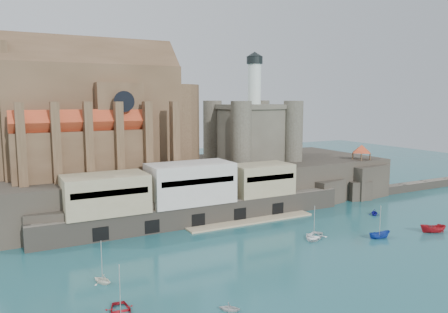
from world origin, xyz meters
name	(u,v)px	position (x,y,z in m)	size (l,w,h in m)	color
ground	(294,248)	(0.00, 0.00, 0.00)	(300.00, 300.00, 0.00)	#194E55
promontory	(201,184)	(-0.19, 39.37, 4.92)	(100.00, 36.00, 10.00)	black
quay	(190,196)	(-10.19, 23.07, 6.07)	(70.00, 12.00, 13.05)	#655D51
church	(102,118)	(-24.13, 41.85, 22.13)	(47.00, 25.93, 30.51)	#513A25
castle_keep	(252,129)	(16.08, 41.08, 18.31)	(21.20, 21.20, 29.30)	#484438
rock_outcrop	(361,181)	(42.00, 25.84, 4.02)	(14.50, 10.50, 8.70)	black
pavilion	(362,150)	(42.00, 26.00, 12.73)	(6.40, 6.40, 5.40)	#513A25
breakwater	(424,188)	(66.00, 24.00, 0.00)	(40.00, 3.00, 2.40)	#655D51
boat_0	(121,313)	(-33.85, -9.23, 0.00)	(3.83, 1.11, 5.36)	maroon
boat_1	(230,311)	(-21.48, -15.01, 0.00)	(2.39, 1.46, 2.77)	silver
boat_2	(379,238)	(17.78, -3.21, 0.00)	(1.69, 1.73, 4.49)	#15369F
boat_4	(103,283)	(-33.82, 0.98, 0.00)	(2.87, 1.75, 3.32)	white
boat_5	(433,233)	(30.00, -5.68, 0.00)	(2.00, 2.05, 5.31)	#A8141D
boat_6	(314,238)	(6.62, 2.63, 0.00)	(4.38, 1.27, 6.13)	white
boat_7	(374,215)	(30.00, 9.51, 0.00)	(2.83, 1.73, 3.28)	#13128C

